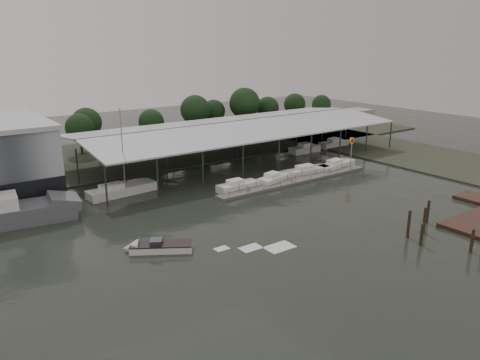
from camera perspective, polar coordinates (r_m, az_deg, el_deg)
ground at (r=54.70m, az=2.38°, el=-5.41°), size 200.00×200.00×0.00m
land_strip_far at (r=89.94m, az=-14.45°, el=2.89°), size 140.00×30.00×0.30m
land_strip_east at (r=93.57m, az=20.55°, el=2.88°), size 20.00×60.00×0.30m
covered_boat_shed at (r=84.58m, az=-0.29°, el=6.75°), size 58.24×24.00×6.96m
floating_dock at (r=71.08m, az=6.89°, el=-0.15°), size 28.00×2.00×1.40m
shell_fuel_sign at (r=78.61m, az=13.45°, el=3.92°), size 1.10×0.18×5.55m
distant_commercial_buildings at (r=125.26m, az=11.04°, el=7.63°), size 22.00×8.00×4.00m
white_sailboat at (r=66.91m, az=-14.29°, el=-1.21°), size 9.90×3.43×12.13m
speedboat_underway at (r=48.61m, az=-10.26°, el=-8.06°), size 15.99×10.60×2.00m
moored_cruiser_0 at (r=66.81m, az=-0.26°, el=-0.74°), size 6.39×2.25×1.70m
moored_cruiser_1 at (r=70.51m, az=4.24°, el=0.14°), size 6.52×3.51×1.70m
moored_cruiser_2 at (r=75.47m, az=8.14°, el=1.11°), size 8.43×2.73×1.70m
moored_cruiser_3 at (r=79.85m, az=11.66°, el=1.78°), size 8.21×3.43×1.70m
mooring_pilings at (r=54.60m, az=22.97°, el=-5.59°), size 6.49×7.92×3.67m
horizon_tree_line at (r=104.73m, az=-3.13°, el=8.43°), size 67.46×9.97×10.54m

